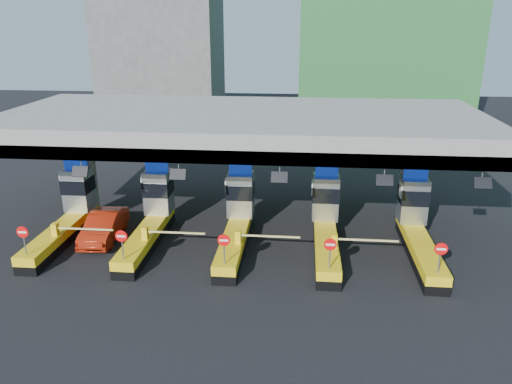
{
  "coord_description": "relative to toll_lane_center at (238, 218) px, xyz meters",
  "views": [
    {
      "loc": [
        3.56,
        -25.89,
        12.17
      ],
      "look_at": [
        1.09,
        0.0,
        3.09
      ],
      "focal_mm": 35.0,
      "sensor_mm": 36.0,
      "label": 1
    }
  ],
  "objects": [
    {
      "name": "ground",
      "position": [
        -0.0,
        -0.28,
        -1.4
      ],
      "size": [
        120.0,
        120.0,
        0.0
      ],
      "primitive_type": "plane",
      "color": "black",
      "rests_on": "ground"
    },
    {
      "name": "toll_lane_center",
      "position": [
        0.0,
        0.0,
        0.0
      ],
      "size": [
        4.43,
        8.0,
        4.16
      ],
      "color": "black",
      "rests_on": "ground"
    },
    {
      "name": "toll_lane_right",
      "position": [
        5.0,
        0.0,
        0.0
      ],
      "size": [
        4.43,
        8.0,
        4.16
      ],
      "color": "black",
      "rests_on": "ground"
    },
    {
      "name": "bg_building_scaffold",
      "position": [
        12.0,
        31.72,
        12.6
      ],
      "size": [
        18.0,
        12.0,
        28.0
      ],
      "primitive_type": "cube",
      "color": "#1E5926",
      "rests_on": "ground"
    },
    {
      "name": "bg_building_concrete",
      "position": [
        -14.0,
        35.72,
        7.6
      ],
      "size": [
        14.0,
        10.0,
        18.0
      ],
      "primitive_type": "cube",
      "color": "#4C4C49",
      "rests_on": "ground"
    },
    {
      "name": "red_car",
      "position": [
        -7.74,
        -0.53,
        -0.61
      ],
      "size": [
        1.98,
        4.89,
        1.58
      ],
      "primitive_type": "imported",
      "rotation": [
        0.0,
        0.0,
        0.07
      ],
      "color": "#9E200C",
      "rests_on": "ground"
    },
    {
      "name": "toll_lane_far_left",
      "position": [
        -10.0,
        0.0,
        0.0
      ],
      "size": [
        4.43,
        8.0,
        4.16
      ],
      "color": "black",
      "rests_on": "ground"
    },
    {
      "name": "toll_lane_left",
      "position": [
        -5.0,
        0.0,
        0.0
      ],
      "size": [
        4.43,
        8.0,
        4.16
      ],
      "color": "black",
      "rests_on": "ground"
    },
    {
      "name": "toll_canopy",
      "position": [
        -0.0,
        2.59,
        4.74
      ],
      "size": [
        28.0,
        12.09,
        7.0
      ],
      "color": "slate",
      "rests_on": "ground"
    },
    {
      "name": "toll_lane_far_right",
      "position": [
        10.0,
        0.0,
        0.0
      ],
      "size": [
        4.43,
        8.0,
        4.16
      ],
      "color": "black",
      "rests_on": "ground"
    }
  ]
}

